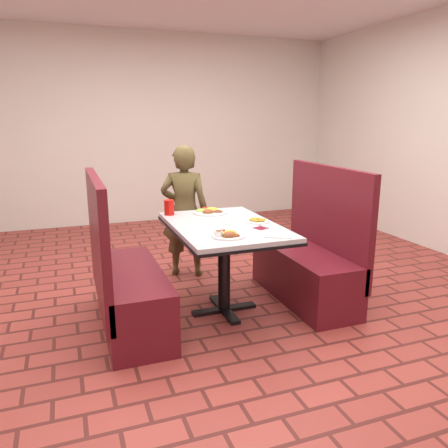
{
  "coord_description": "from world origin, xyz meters",
  "views": [
    {
      "loc": [
        -1.16,
        -3.17,
        1.58
      ],
      "look_at": [
        0.0,
        0.0,
        0.75
      ],
      "focal_mm": 35.0,
      "sensor_mm": 36.0,
      "label": 1
    }
  ],
  "objects": [
    {
      "name": "room",
      "position": [
        0.0,
        0.0,
        1.91
      ],
      "size": [
        7.0,
        7.04,
        2.82
      ],
      "color": "#A33E35",
      "rests_on": "ground"
    },
    {
      "name": "dining_table",
      "position": [
        0.0,
        0.0,
        0.65
      ],
      "size": [
        0.81,
        1.21,
        0.75
      ],
      "color": "silver",
      "rests_on": "ground"
    },
    {
      "name": "booth_bench_left",
      "position": [
        -0.8,
        0.0,
        0.33
      ],
      "size": [
        0.47,
        1.2,
        1.17
      ],
      "color": "maroon",
      "rests_on": "ground"
    },
    {
      "name": "booth_bench_right",
      "position": [
        0.8,
        0.0,
        0.33
      ],
      "size": [
        0.47,
        1.2,
        1.17
      ],
      "color": "maroon",
      "rests_on": "ground"
    },
    {
      "name": "diner_person",
      "position": [
        -0.06,
        0.97,
        0.66
      ],
      "size": [
        0.57,
        0.49,
        1.32
      ],
      "primitive_type": "imported",
      "rotation": [
        0.0,
        0.0,
        2.71
      ],
      "color": "brown",
      "rests_on": "ground"
    },
    {
      "name": "near_dinner_plate",
      "position": [
        -0.11,
        -0.37,
        0.78
      ],
      "size": [
        0.24,
        0.24,
        0.08
      ],
      "rotation": [
        0.0,
        0.0,
        -0.17
      ],
      "color": "white",
      "rests_on": "dining_table"
    },
    {
      "name": "far_dinner_plate",
      "position": [
        0.02,
        0.42,
        0.78
      ],
      "size": [
        0.3,
        0.3,
        0.08
      ],
      "rotation": [
        0.0,
        0.0,
        0.16
      ],
      "color": "white",
      "rests_on": "dining_table"
    },
    {
      "name": "plantain_plate",
      "position": [
        0.28,
        -0.03,
        0.76
      ],
      "size": [
        0.19,
        0.19,
        0.03
      ],
      "rotation": [
        0.0,
        0.0,
        -0.09
      ],
      "color": "white",
      "rests_on": "dining_table"
    },
    {
      "name": "maroon_napkin",
      "position": [
        0.22,
        -0.22,
        0.75
      ],
      "size": [
        0.12,
        0.12,
        0.0
      ],
      "primitive_type": "cube",
      "rotation": [
        0.0,
        0.0,
        0.36
      ],
      "color": "maroon",
      "rests_on": "dining_table"
    },
    {
      "name": "spoon_utensil",
      "position": [
        0.24,
        -0.2,
        0.75
      ],
      "size": [
        0.01,
        0.12,
        0.0
      ],
      "primitive_type": "cube",
      "rotation": [
        0.0,
        0.0,
        0.03
      ],
      "color": "silver",
      "rests_on": "dining_table"
    },
    {
      "name": "red_tumbler",
      "position": [
        -0.33,
        0.48,
        0.82
      ],
      "size": [
        0.09,
        0.09,
        0.13
      ],
      "primitive_type": "cylinder",
      "color": "red",
      "rests_on": "dining_table"
    },
    {
      "name": "paper_napkin",
      "position": [
        0.24,
        -0.47,
        0.76
      ],
      "size": [
        0.22,
        0.21,
        0.01
      ],
      "primitive_type": "cube",
      "rotation": [
        0.0,
        0.0,
        -0.49
      ],
      "color": "white",
      "rests_on": "dining_table"
    },
    {
      "name": "knife_utensil",
      "position": [
        -0.02,
        -0.33,
        0.76
      ],
      "size": [
        0.04,
        0.16,
        0.0
      ],
      "primitive_type": "cube",
      "rotation": [
        0.0,
        0.0,
        -0.18
      ],
      "color": "silver",
      "rests_on": "dining_table"
    },
    {
      "name": "fork_utensil",
      "position": [
        -0.09,
        -0.4,
        0.76
      ],
      "size": [
        0.01,
        0.15,
        0.0
      ],
      "primitive_type": "cube",
      "rotation": [
        0.0,
        0.0,
        0.04
      ],
      "color": "silver",
      "rests_on": "dining_table"
    },
    {
      "name": "lettuce_shreds",
      "position": [
        0.04,
        0.06,
        0.75
      ],
      "size": [
        0.28,
        0.32,
        0.0
      ],
      "primitive_type": null,
      "color": "#87B147",
      "rests_on": "dining_table"
    }
  ]
}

